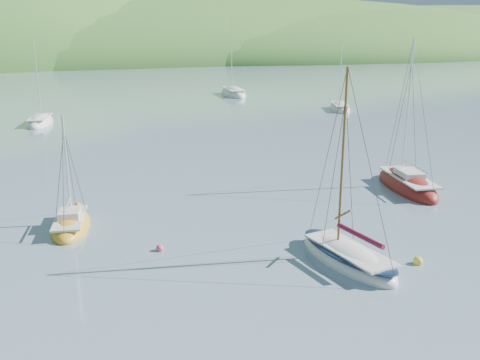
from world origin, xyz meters
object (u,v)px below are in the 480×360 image
object	(u,v)px
daysailer_white	(348,257)
distant_sloop_a	(40,123)
sailboat_yellow	(71,225)
distant_sloop_d	(340,109)
distant_sloop_b	(233,94)
sloop_red	(407,186)

from	to	relation	value
daysailer_white	distant_sloop_a	bearing A→B (deg)	98.95
sailboat_yellow	distant_sloop_d	xyz separation A→B (m)	(34.34, 31.89, 0.00)
distant_sloop_b	daysailer_white	bearing A→B (deg)	-99.48
sloop_red	distant_sloop_d	xyz separation A→B (m)	(12.91, 31.84, -0.04)
distant_sloop_a	distant_sloop_b	bearing A→B (deg)	41.79
sailboat_yellow	distant_sloop_b	size ratio (longest dim) A/B	0.52
sailboat_yellow	distant_sloop_a	bearing A→B (deg)	102.26
distant_sloop_a	distant_sloop_d	xyz separation A→B (m)	(36.19, -1.83, -0.00)
distant_sloop_a	daysailer_white	bearing A→B (deg)	-61.11
sailboat_yellow	sloop_red	bearing A→B (deg)	9.26
sloop_red	sailboat_yellow	distance (m)	21.43
sailboat_yellow	distant_sloop_a	xyz separation A→B (m)	(-1.85, 33.72, 0.00)
distant_sloop_a	distant_sloop_d	distance (m)	36.24
sloop_red	distant_sloop_b	distance (m)	50.59
sailboat_yellow	distant_sloop_b	bearing A→B (deg)	71.69
distant_sloop_b	sloop_red	bearing A→B (deg)	-91.23
distant_sloop_d	daysailer_white	bearing A→B (deg)	-99.10
sloop_red	daysailer_white	bearing A→B (deg)	-127.60
sailboat_yellow	distant_sloop_a	size ratio (longest dim) A/B	0.68
distant_sloop_d	distant_sloop_b	bearing A→B (deg)	133.72
sloop_red	distant_sloop_a	world-z (taller)	sloop_red
sloop_red	distant_sloop_a	bearing A→B (deg)	134.72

